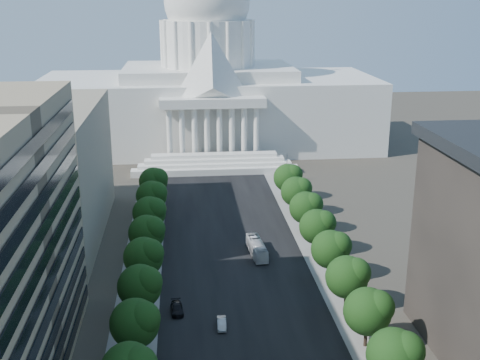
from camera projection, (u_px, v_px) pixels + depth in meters
name	position (u px, v px, depth m)	size (l,w,h in m)	color
road_asphalt	(231.00, 245.00, 133.97)	(30.00, 260.00, 0.01)	black
sidewalk_left	(145.00, 249.00, 132.18)	(8.00, 260.00, 0.02)	gray
sidewalk_right	(314.00, 242.00, 135.76)	(8.00, 260.00, 0.02)	gray
capitol	(208.00, 91.00, 218.26)	(120.00, 56.00, 73.00)	white
office_block_left_far	(13.00, 174.00, 134.52)	(38.00, 52.00, 30.00)	gray
tree_l_d	(137.00, 322.00, 90.29)	(7.79, 7.60, 9.97)	#33261C
tree_l_e	(141.00, 285.00, 101.70)	(7.79, 7.60, 9.97)	#33261C
tree_l_f	(145.00, 256.00, 113.11)	(7.79, 7.60, 9.97)	#33261C
tree_l_g	(148.00, 232.00, 124.51)	(7.79, 7.60, 9.97)	#33261C
tree_l_h	(151.00, 212.00, 135.92)	(7.79, 7.60, 9.97)	#33261C
tree_l_i	(153.00, 195.00, 147.33)	(7.79, 7.60, 9.97)	#33261C
tree_l_j	(154.00, 181.00, 158.74)	(7.79, 7.60, 9.97)	#33261C
tree_r_c	(397.00, 354.00, 82.27)	(7.79, 7.60, 9.97)	#33261C
tree_r_d	(370.00, 310.00, 93.68)	(7.79, 7.60, 9.97)	#33261C
tree_r_e	(349.00, 276.00, 105.09)	(7.79, 7.60, 9.97)	#33261C
tree_r_f	(332.00, 248.00, 116.50)	(7.79, 7.60, 9.97)	#33261C
tree_r_g	(319.00, 226.00, 127.90)	(7.79, 7.60, 9.97)	#33261C
tree_r_h	(307.00, 207.00, 139.31)	(7.79, 7.60, 9.97)	#33261C
tree_r_i	(297.00, 191.00, 150.72)	(7.79, 7.60, 9.97)	#33261C
tree_r_j	(289.00, 177.00, 162.13)	(7.79, 7.60, 9.97)	#33261C
streetlight_c	(357.00, 278.00, 105.61)	(2.61, 0.44, 9.00)	gray
streetlight_d	(324.00, 226.00, 129.37)	(2.61, 0.44, 9.00)	gray
streetlight_e	(302.00, 190.00, 153.14)	(2.61, 0.44, 9.00)	gray
streetlight_f	(285.00, 164.00, 176.91)	(2.61, 0.44, 9.00)	gray
car_silver	(222.00, 324.00, 100.83)	(1.50, 4.31, 1.42)	#A5A7AC
car_dark_b	(177.00, 309.00, 105.57)	(2.07, 5.10, 1.48)	black
city_bus	(257.00, 248.00, 128.64)	(2.68, 11.44, 3.19)	silver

